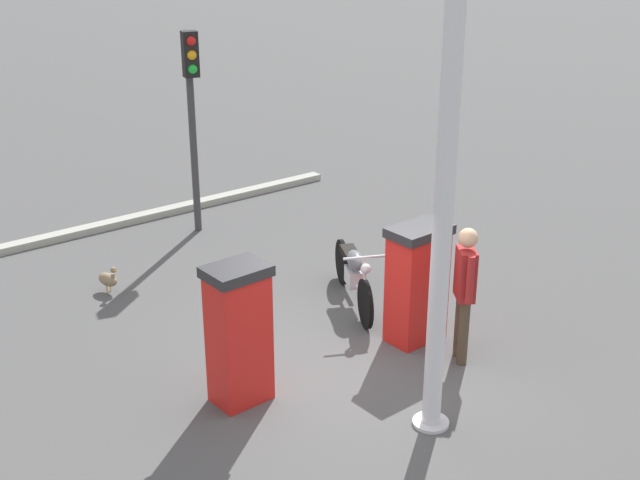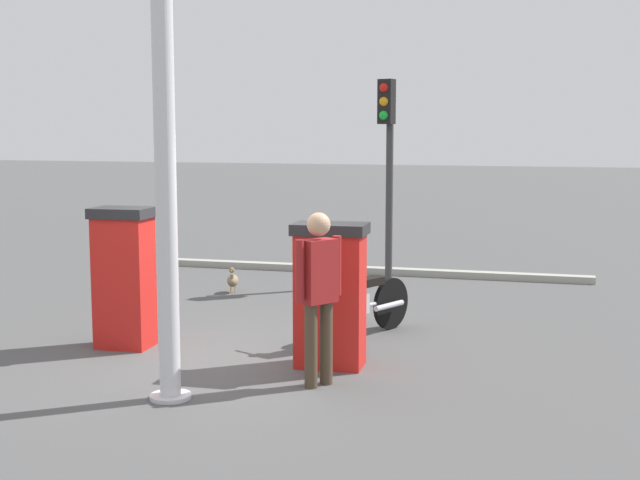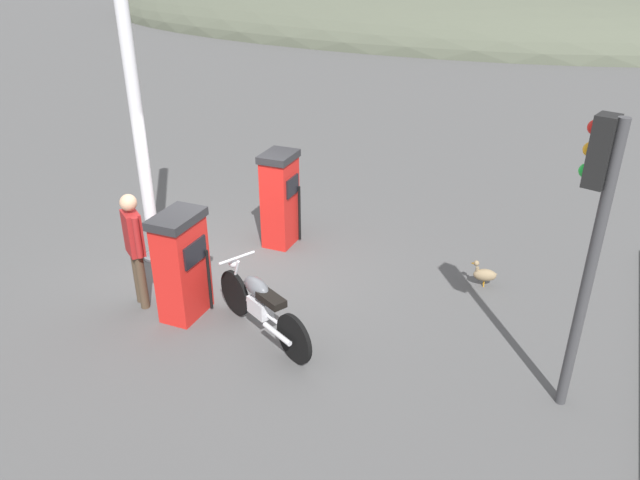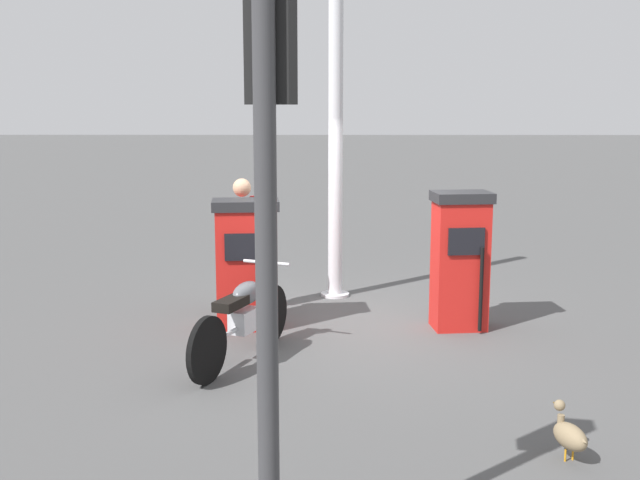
# 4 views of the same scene
# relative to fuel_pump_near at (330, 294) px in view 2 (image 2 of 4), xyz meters

# --- Properties ---
(ground_plane) EXTENTS (120.00, 120.00, 0.00)m
(ground_plane) POSITION_rel_fuel_pump_near_xyz_m (-0.11, 1.28, -0.80)
(ground_plane) COLOR #4C4C4C
(fuel_pump_near) EXTENTS (0.58, 0.84, 1.57)m
(fuel_pump_near) POSITION_rel_fuel_pump_near_xyz_m (0.00, 0.00, 0.00)
(fuel_pump_near) COLOR red
(fuel_pump_near) RESTS_ON ground
(fuel_pump_far) EXTENTS (0.57, 0.73, 1.66)m
(fuel_pump_far) POSITION_rel_fuel_pump_near_xyz_m (0.00, 2.56, 0.05)
(fuel_pump_far) COLOR red
(fuel_pump_far) RESTS_ON ground
(motorcycle_near_pump) EXTENTS (1.94, 0.93, 0.97)m
(motorcycle_near_pump) POSITION_rel_fuel_pump_near_xyz_m (1.24, 0.08, -0.31)
(motorcycle_near_pump) COLOR black
(motorcycle_near_pump) RESTS_ON ground
(attendant_person) EXTENTS (0.54, 0.37, 1.75)m
(attendant_person) POSITION_rel_fuel_pump_near_xyz_m (-0.73, -0.12, 0.22)
(attendant_person) COLOR #473828
(attendant_person) RESTS_ON ground
(wandering_duck) EXTENTS (0.42, 0.28, 0.43)m
(wandering_duck) POSITION_rel_fuel_pump_near_xyz_m (3.54, 2.81, -0.59)
(wandering_duck) COLOR #847051
(wandering_duck) RESTS_ON ground
(roadside_traffic_light) EXTENTS (0.39, 0.27, 3.40)m
(roadside_traffic_light) POSITION_rel_fuel_pump_near_xyz_m (4.97, 0.66, 1.54)
(roadside_traffic_light) COLOR #38383A
(roadside_traffic_light) RESTS_ON ground
(canopy_support_pole) EXTENTS (0.40, 0.40, 4.61)m
(canopy_support_pole) POSITION_rel_fuel_pump_near_xyz_m (-1.58, 1.08, 1.44)
(canopy_support_pole) COLOR silver
(canopy_support_pole) RESTS_ON ground
(road_edge_kerb) EXTENTS (0.75, 7.87, 0.12)m
(road_edge_kerb) POSITION_rel_fuel_pump_near_xyz_m (6.03, 1.28, -0.74)
(road_edge_kerb) COLOR #9E9E93
(road_edge_kerb) RESTS_ON ground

